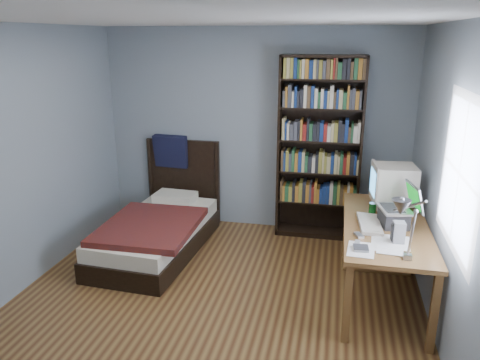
# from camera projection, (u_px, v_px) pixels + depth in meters

# --- Properties ---
(room) EXTENTS (4.20, 4.24, 2.50)m
(room) POSITION_uv_depth(u_px,v_px,m) (212.00, 179.00, 3.86)
(room) COLOR #4D2B16
(room) RESTS_ON ground
(desk) EXTENTS (0.75, 1.69, 0.73)m
(desk) POSITION_uv_depth(u_px,v_px,m) (379.00, 235.00, 4.81)
(desk) COLOR brown
(desk) RESTS_ON floor
(crt_monitor) EXTENTS (0.43, 0.40, 0.46)m
(crt_monitor) POSITION_uv_depth(u_px,v_px,m) (393.00, 184.00, 4.59)
(crt_monitor) COLOR beige
(crt_monitor) RESTS_ON desk
(laptop) EXTENTS (0.39, 0.38, 0.41)m
(laptop) POSITION_uv_depth(u_px,v_px,m) (396.00, 214.00, 4.21)
(laptop) COLOR #2D2D30
(laptop) RESTS_ON desk
(desk_lamp) EXTENTS (0.25, 0.54, 0.64)m
(desk_lamp) POSITION_uv_depth(u_px,v_px,m) (403.00, 213.00, 3.12)
(desk_lamp) COLOR #99999E
(desk_lamp) RESTS_ON desk
(keyboard) EXTENTS (0.22, 0.49, 0.05)m
(keyboard) POSITION_uv_depth(u_px,v_px,m) (370.00, 224.00, 4.24)
(keyboard) COLOR beige
(keyboard) RESTS_ON desk
(speaker) EXTENTS (0.10, 0.10, 0.19)m
(speaker) POSITION_uv_depth(u_px,v_px,m) (399.00, 233.00, 3.87)
(speaker) COLOR gray
(speaker) RESTS_ON desk
(soda_can) EXTENTS (0.07, 0.07, 0.12)m
(soda_can) POSITION_uv_depth(u_px,v_px,m) (372.00, 209.00, 4.48)
(soda_can) COLOR #07380C
(soda_can) RESTS_ON desk
(mouse) EXTENTS (0.06, 0.11, 0.04)m
(mouse) POSITION_uv_depth(u_px,v_px,m) (380.00, 210.00, 4.58)
(mouse) COLOR silver
(mouse) RESTS_ON desk
(phone_silver) EXTENTS (0.09, 0.12, 0.02)m
(phone_silver) POSITION_uv_depth(u_px,v_px,m) (359.00, 235.00, 4.02)
(phone_silver) COLOR #BBBABF
(phone_silver) RESTS_ON desk
(phone_grey) EXTENTS (0.05, 0.08, 0.02)m
(phone_grey) POSITION_uv_depth(u_px,v_px,m) (357.00, 242.00, 3.88)
(phone_grey) COLOR gray
(phone_grey) RESTS_ON desk
(external_drive) EXTENTS (0.12, 0.12, 0.02)m
(external_drive) POSITION_uv_depth(u_px,v_px,m) (361.00, 249.00, 3.76)
(external_drive) COLOR gray
(external_drive) RESTS_ON desk
(bookshelf) EXTENTS (0.98, 0.30, 2.18)m
(bookshelf) POSITION_uv_depth(u_px,v_px,m) (319.00, 149.00, 5.56)
(bookshelf) COLOR black
(bookshelf) RESTS_ON floor
(bed) EXTENTS (1.03, 2.02, 1.16)m
(bed) POSITION_uv_depth(u_px,v_px,m) (159.00, 227.00, 5.42)
(bed) COLOR black
(bed) RESTS_ON floor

